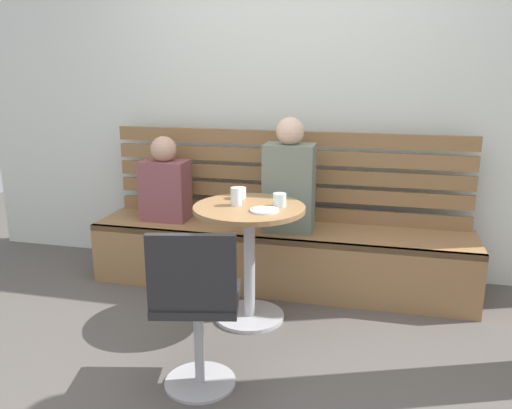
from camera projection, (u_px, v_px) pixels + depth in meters
The scene contains 12 objects.
ground at pixel (233, 376), 2.70m from camera, with size 8.00×8.00×0.00m, color #514C47.
back_wall at pixel (293, 81), 3.87m from camera, with size 5.20×0.10×2.90m, color silver.
booth_bench at pixel (279, 257), 3.77m from camera, with size 2.70×0.52×0.44m.
booth_backrest at pixel (286, 175), 3.85m from camera, with size 2.65×0.04×0.66m.
cafe_table at pixel (249, 241), 3.20m from camera, with size 0.68×0.68×0.74m.
white_chair at pixel (196, 305), 2.46m from camera, with size 0.48×0.48×0.85m.
person_adult at pixel (289, 181), 3.57m from camera, with size 0.34×0.22×0.79m.
person_child_left at pixel (165, 183), 3.86m from camera, with size 0.34×0.22×0.63m.
cup_glass_short at pixel (280, 200), 3.12m from camera, with size 0.08×0.08×0.08m, color silver.
cup_water_clear at pixel (236, 196), 3.15m from camera, with size 0.07×0.07×0.11m, color white.
cup_ceramic_white at pixel (240, 193), 3.32m from camera, with size 0.08×0.08×0.07m, color white.
plate_small at pixel (265, 210), 3.03m from camera, with size 0.17×0.17×0.01m, color white.
Camera 1 is at (0.68, -2.29, 1.56)m, focal length 36.59 mm.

